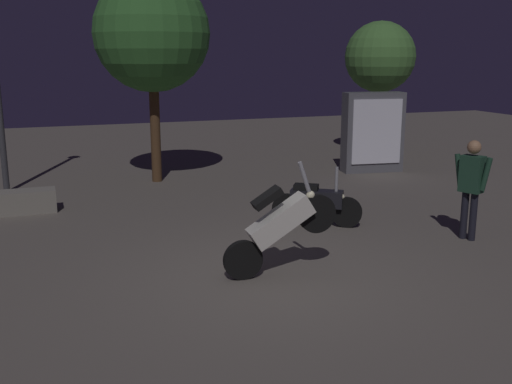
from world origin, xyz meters
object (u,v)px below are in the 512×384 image
Objects in this scene: person_rider_beside at (471,181)px; motorcycle_black_parked_left at (316,202)px; motorcycle_white_foreground at (280,225)px; kiosk_billboard at (373,132)px.

motorcycle_black_parked_left is at bearing -62.46° from person_rider_beside.
motorcycle_white_foreground reaches higher than motorcycle_black_parked_left.
motorcycle_white_foreground is 0.79× the size of kiosk_billboard.
person_rider_beside is at bearing -4.96° from motorcycle_black_parked_left.
kiosk_billboard is at bearing 52.73° from motorcycle_white_foreground.
motorcycle_white_foreground is at bearing -92.63° from motorcycle_black_parked_left.
kiosk_billboard reaches higher than motorcycle_black_parked_left.
motorcycle_black_parked_left is 0.68× the size of kiosk_billboard.
person_rider_beside is at bearing 82.51° from kiosk_billboard.
motorcycle_black_parked_left is 5.60m from kiosk_billboard.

